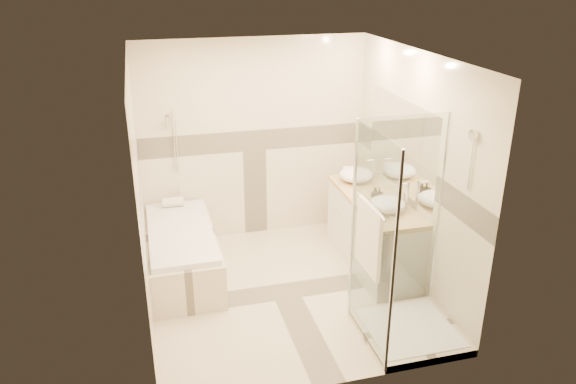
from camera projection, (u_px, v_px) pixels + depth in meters
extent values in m
cube|color=beige|center=(285.00, 292.00, 6.06)|extent=(2.80, 3.00, 0.01)
cube|color=silver|center=(284.00, 56.00, 5.10)|extent=(2.80, 3.00, 0.01)
cube|color=beige|center=(254.00, 140.00, 6.93)|extent=(2.80, 0.01, 2.50)
cube|color=beige|center=(335.00, 254.00, 4.24)|extent=(2.80, 0.01, 2.50)
cube|color=beige|center=(140.00, 198.00, 5.25)|extent=(0.01, 3.00, 2.50)
cube|color=beige|center=(413.00, 171.00, 5.92)|extent=(0.01, 3.00, 2.50)
cube|color=white|center=(401.00, 145.00, 6.10)|extent=(0.01, 1.60, 1.00)
cylinder|color=silver|center=(174.00, 139.00, 6.63)|extent=(0.02, 0.02, 0.70)
cube|color=beige|center=(182.00, 254.00, 6.30)|extent=(0.75, 1.70, 0.50)
cube|color=white|center=(180.00, 232.00, 6.19)|extent=(0.69, 1.60, 0.06)
ellipsoid|color=white|center=(181.00, 236.00, 6.21)|extent=(0.56, 1.40, 0.16)
cube|color=silver|center=(373.00, 234.00, 6.44)|extent=(0.55, 1.60, 0.80)
cylinder|color=silver|center=(363.00, 241.00, 5.96)|extent=(0.01, 0.24, 0.01)
cylinder|color=silver|center=(338.00, 211.00, 6.67)|extent=(0.01, 0.24, 0.01)
cube|color=tan|center=(375.00, 200.00, 6.28)|extent=(0.57, 1.62, 0.05)
cube|color=beige|center=(409.00, 332.00, 5.33)|extent=(0.90, 0.90, 0.08)
cube|color=white|center=(410.00, 328.00, 5.31)|extent=(0.80, 0.80, 0.01)
cube|color=white|center=(372.00, 244.00, 4.84)|extent=(0.01, 0.90, 2.00)
cube|color=white|center=(397.00, 217.00, 5.35)|extent=(0.90, 0.01, 2.00)
cylinder|color=silver|center=(393.00, 270.00, 4.44)|extent=(0.03, 0.03, 2.00)
cylinder|color=silver|center=(353.00, 222.00, 5.24)|extent=(0.03, 0.03, 2.00)
cylinder|color=silver|center=(439.00, 212.00, 5.46)|extent=(0.03, 0.03, 2.00)
cylinder|color=silver|center=(473.00, 135.00, 4.70)|extent=(0.03, 0.10, 0.10)
cylinder|color=silver|center=(370.00, 206.00, 4.70)|extent=(0.02, 0.60, 0.02)
cube|color=white|center=(368.00, 238.00, 4.81)|extent=(0.04, 0.48, 0.62)
ellipsoid|color=white|center=(356.00, 175.00, 6.72)|extent=(0.41, 0.41, 0.16)
ellipsoid|color=white|center=(387.00, 204.00, 5.92)|extent=(0.39, 0.39, 0.15)
cylinder|color=silver|center=(374.00, 169.00, 6.75)|extent=(0.03, 0.03, 0.27)
cylinder|color=silver|center=(371.00, 160.00, 6.70)|extent=(0.09, 0.02, 0.02)
cylinder|color=silver|center=(407.00, 195.00, 5.94)|extent=(0.03, 0.03, 0.31)
cylinder|color=silver|center=(404.00, 184.00, 5.88)|extent=(0.11, 0.03, 0.03)
imported|color=black|center=(379.00, 195.00, 6.11)|extent=(0.10, 0.10, 0.17)
imported|color=black|center=(375.00, 193.00, 6.21)|extent=(0.13, 0.13, 0.14)
cube|color=white|center=(352.00, 173.00, 6.86)|extent=(0.21, 0.31, 0.09)
cylinder|color=white|center=(173.00, 202.00, 6.75)|extent=(0.25, 0.11, 0.11)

